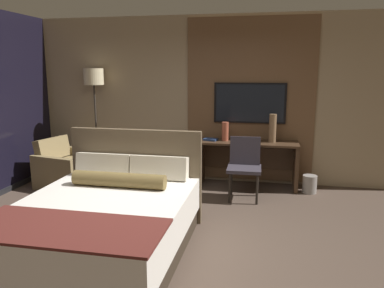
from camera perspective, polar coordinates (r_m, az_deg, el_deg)
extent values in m
plane|color=#4C3D33|center=(4.33, -3.51, -14.90)|extent=(16.00, 16.00, 0.00)
cube|color=tan|center=(6.45, 2.31, 6.75)|extent=(7.20, 0.06, 2.80)
cube|color=brown|center=(6.33, 8.82, 6.55)|extent=(2.11, 0.03, 2.70)
cube|color=#33281E|center=(4.10, -13.58, -15.04)|extent=(1.62, 1.99, 0.22)
cube|color=silver|center=(3.98, -13.78, -11.19)|extent=(1.67, 2.06, 0.38)
cube|color=#56231E|center=(3.36, -18.86, -12.08)|extent=(1.68, 0.72, 0.02)
cube|color=brown|center=(4.85, -8.54, -4.64)|extent=(1.70, 0.08, 1.17)
cube|color=beige|center=(4.82, -13.16, -3.07)|extent=(0.70, 0.23, 0.31)
cube|color=beige|center=(4.58, -4.98, -3.58)|extent=(0.70, 0.23, 0.31)
cylinder|color=brown|center=(4.33, -11.08, -5.38)|extent=(1.08, 0.17, 0.17)
cube|color=#422D1E|center=(6.14, 8.50, 0.20)|extent=(1.61, 0.52, 0.03)
cube|color=#422D1E|center=(6.30, 1.35, -2.91)|extent=(0.06, 0.47, 0.72)
cube|color=#422D1E|center=(6.23, 15.54, -3.50)|extent=(0.06, 0.47, 0.72)
cube|color=#422D1E|center=(6.43, 8.54, -2.08)|extent=(1.49, 0.02, 0.36)
cube|color=black|center=(6.30, 8.79, 6.19)|extent=(1.18, 0.04, 0.66)
cube|color=black|center=(6.28, 8.78, 6.18)|extent=(1.11, 0.01, 0.61)
cube|color=#38333D|center=(5.58, 7.95, -3.78)|extent=(0.50, 0.48, 0.05)
cube|color=#38333D|center=(5.72, 8.10, -0.98)|extent=(0.45, 0.11, 0.42)
cylinder|color=black|center=(5.48, 5.74, -6.70)|extent=(0.04, 0.04, 0.44)
cylinder|color=black|center=(5.46, 9.88, -6.86)|extent=(0.04, 0.04, 0.44)
cylinder|color=black|center=(5.83, 6.02, -5.58)|extent=(0.04, 0.04, 0.44)
cylinder|color=black|center=(5.82, 9.91, -5.72)|extent=(0.04, 0.04, 0.44)
cube|color=olive|center=(6.58, -18.11, -4.23)|extent=(0.94, 0.82, 0.42)
cube|color=olive|center=(6.72, -20.50, -0.63)|extent=(0.33, 0.69, 0.38)
cube|color=olive|center=(6.29, -20.44, -4.42)|extent=(0.82, 0.27, 0.56)
cube|color=olive|center=(6.84, -16.04, -2.92)|extent=(0.82, 0.27, 0.56)
cylinder|color=#282623|center=(7.03, -14.05, -4.69)|extent=(0.28, 0.28, 0.03)
cylinder|color=#332D28|center=(6.85, -14.38, 2.00)|extent=(0.03, 0.03, 1.69)
cylinder|color=beige|center=(6.77, -14.77, 9.91)|extent=(0.34, 0.34, 0.28)
cylinder|color=#846647|center=(6.14, 12.18, 2.38)|extent=(0.12, 0.12, 0.45)
cylinder|color=#B2563D|center=(6.15, 5.08, 1.92)|extent=(0.11, 0.11, 0.31)
cube|color=navy|center=(6.18, 2.86, 0.70)|extent=(0.25, 0.20, 0.03)
cylinder|color=gray|center=(6.19, 17.48, -5.84)|extent=(0.22, 0.22, 0.28)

